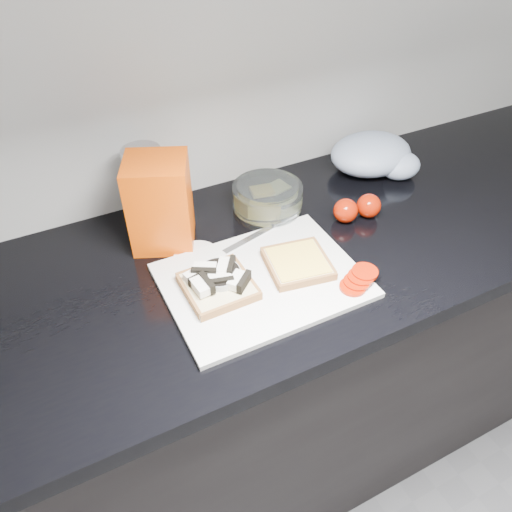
{
  "coord_description": "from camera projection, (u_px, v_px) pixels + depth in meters",
  "views": [
    {
      "loc": [
        -0.46,
        0.45,
        1.62
      ],
      "look_at": [
        -0.11,
        1.14,
        0.95
      ],
      "focal_mm": 35.0,
      "sensor_mm": 36.0,
      "label": 1
    }
  ],
  "objects": [
    {
      "name": "base_cabinet",
      "position": [
        280.0,
        369.0,
        1.44
      ],
      "size": [
        3.5,
        0.6,
        0.86
      ],
      "primitive_type": "cube",
      "color": "black",
      "rests_on": "ground"
    },
    {
      "name": "countertop",
      "position": [
        286.0,
        250.0,
        1.15
      ],
      "size": [
        3.5,
        0.64,
        0.04
      ],
      "primitive_type": "cube",
      "color": "black",
      "rests_on": "base_cabinet"
    },
    {
      "name": "cutting_board",
      "position": [
        263.0,
        280.0,
        1.04
      ],
      "size": [
        0.4,
        0.3,
        0.01
      ],
      "primitive_type": "cube",
      "color": "silver",
      "rests_on": "countertop"
    },
    {
      "name": "bread_left",
      "position": [
        217.0,
        284.0,
        1.0
      ],
      "size": [
        0.14,
        0.14,
        0.04
      ],
      "rotation": [
        0.0,
        0.0,
        0.01
      ],
      "color": "#C6B78C",
      "rests_on": "cutting_board"
    },
    {
      "name": "bread_right",
      "position": [
        298.0,
        263.0,
        1.05
      ],
      "size": [
        0.15,
        0.15,
        0.02
      ],
      "rotation": [
        0.0,
        0.0,
        -0.17
      ],
      "color": "#C6B78C",
      "rests_on": "cutting_board"
    },
    {
      "name": "tomato_slices",
      "position": [
        359.0,
        279.0,
        1.02
      ],
      "size": [
        0.1,
        0.08,
        0.02
      ],
      "rotation": [
        0.0,
        0.0,
        -0.09
      ],
      "color": "#9B1703",
      "rests_on": "cutting_board"
    },
    {
      "name": "knife",
      "position": [
        269.0,
        227.0,
        1.16
      ],
      "size": [
        0.21,
        0.07,
        0.01
      ],
      "rotation": [
        0.0,
        0.0,
        0.25
      ],
      "color": "silver",
      "rests_on": "cutting_board"
    },
    {
      "name": "seed_tub",
      "position": [
        220.0,
        279.0,
        1.01
      ],
      "size": [
        0.09,
        0.09,
        0.04
      ],
      "color": "#A4A9A9",
      "rests_on": "countertop"
    },
    {
      "name": "tub_lid",
      "position": [
        197.0,
        256.0,
        1.1
      ],
      "size": [
        0.12,
        0.12,
        0.01
      ],
      "primitive_type": "cylinder",
      "rotation": [
        0.0,
        0.0,
        -0.26
      ],
      "color": "silver",
      "rests_on": "countertop"
    },
    {
      "name": "glass_bowl",
      "position": [
        267.0,
        199.0,
        1.21
      ],
      "size": [
        0.17,
        0.17,
        0.07
      ],
      "rotation": [
        0.0,
        0.0,
        -0.18
      ],
      "color": "silver",
      "rests_on": "countertop"
    },
    {
      "name": "bread_bag",
      "position": [
        160.0,
        203.0,
        1.08
      ],
      "size": [
        0.17,
        0.16,
        0.21
      ],
      "primitive_type": "cube",
      "rotation": [
        0.0,
        0.0,
        -0.41
      ],
      "color": "#CD3D03",
      "rests_on": "countertop"
    },
    {
      "name": "steel_canister",
      "position": [
        147.0,
        190.0,
        1.12
      ],
      "size": [
        0.09,
        0.09,
        0.2
      ],
      "primitive_type": "cylinder",
      "color": "silver",
      "rests_on": "countertop"
    },
    {
      "name": "grocery_bag",
      "position": [
        375.0,
        156.0,
        1.34
      ],
      "size": [
        0.24,
        0.21,
        0.1
      ],
      "rotation": [
        0.0,
        0.0,
        -0.07
      ],
      "color": "#9EAEC3",
      "rests_on": "countertop"
    },
    {
      "name": "whole_tomatoes",
      "position": [
        357.0,
        208.0,
        1.19
      ],
      "size": [
        0.12,
        0.07,
        0.06
      ],
      "rotation": [
        0.0,
        0.0,
        0.18
      ],
      "color": "#9B1703",
      "rests_on": "countertop"
    }
  ]
}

